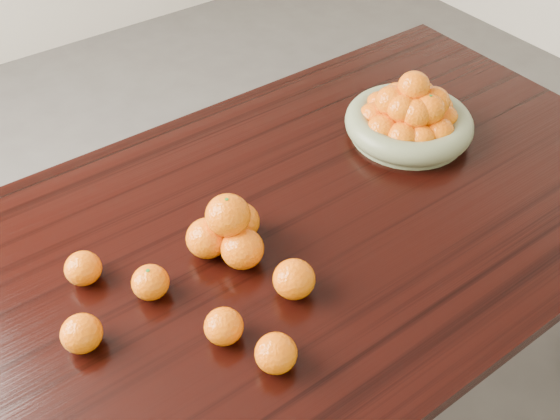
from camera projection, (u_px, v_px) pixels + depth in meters
ground at (266, 415)px, 1.85m from camera, size 5.00×5.00×0.00m
dining_table at (261, 267)px, 1.40m from camera, size 2.00×1.00×0.75m
fruit_bowl at (410, 117)px, 1.57m from camera, size 0.33×0.33×0.18m
orange_pyramid at (229, 231)px, 1.27m from camera, size 0.17×0.16×0.14m
loose_orange_0 at (150, 282)px, 1.20m from camera, size 0.07×0.07×0.07m
loose_orange_1 at (276, 353)px, 1.09m from camera, size 0.08×0.08×0.07m
loose_orange_2 at (294, 279)px, 1.20m from camera, size 0.08×0.08×0.08m
loose_orange_3 at (82, 333)px, 1.12m from camera, size 0.08×0.08×0.07m
loose_orange_4 at (83, 268)px, 1.23m from camera, size 0.07×0.07×0.07m
loose_orange_5 at (224, 326)px, 1.13m from camera, size 0.07×0.07×0.07m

